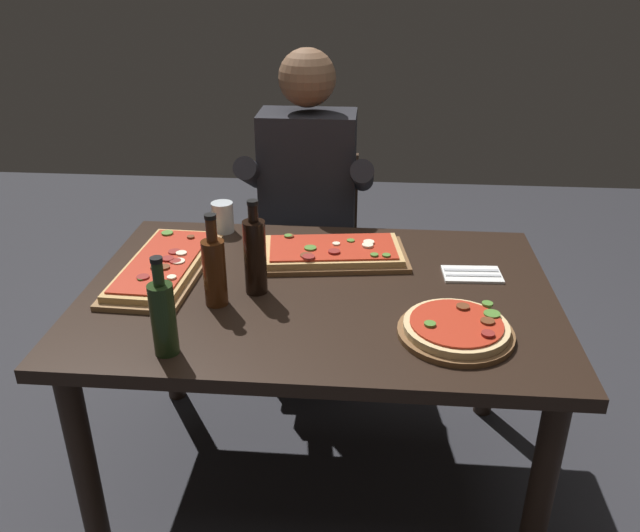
% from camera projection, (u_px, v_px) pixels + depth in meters
% --- Properties ---
extents(ground_plane, '(6.40, 6.40, 0.00)m').
position_uv_depth(ground_plane, '(319.00, 474.00, 2.26)').
color(ground_plane, '#2D2D33').
extents(dining_table, '(1.40, 0.96, 0.74)m').
position_uv_depth(dining_table, '(319.00, 316.00, 1.98)').
color(dining_table, black).
rests_on(dining_table, ground_plane).
extents(pizza_rectangular_front, '(0.51, 0.32, 0.05)m').
position_uv_depth(pizza_rectangular_front, '(333.00, 252.00, 2.12)').
color(pizza_rectangular_front, brown).
rests_on(pizza_rectangular_front, dining_table).
extents(pizza_rectangular_left, '(0.26, 0.55, 0.05)m').
position_uv_depth(pizza_rectangular_left, '(164.00, 266.00, 2.03)').
color(pizza_rectangular_left, olive).
rests_on(pizza_rectangular_left, dining_table).
extents(pizza_round_far, '(0.31, 0.31, 0.05)m').
position_uv_depth(pizza_round_far, '(456.00, 329.00, 1.69)').
color(pizza_round_far, brown).
rests_on(pizza_round_far, dining_table).
extents(wine_bottle_dark, '(0.07, 0.07, 0.27)m').
position_uv_depth(wine_bottle_dark, '(214.00, 269.00, 1.81)').
color(wine_bottle_dark, '#47230F').
rests_on(wine_bottle_dark, dining_table).
extents(oil_bottle_amber, '(0.06, 0.06, 0.26)m').
position_uv_depth(oil_bottle_amber, '(163.00, 316.00, 1.58)').
color(oil_bottle_amber, '#233819').
rests_on(oil_bottle_amber, dining_table).
extents(vinegar_bottle_green, '(0.07, 0.07, 0.29)m').
position_uv_depth(vinegar_bottle_green, '(255.00, 255.00, 1.87)').
color(vinegar_bottle_green, black).
rests_on(vinegar_bottle_green, dining_table).
extents(tumbler_near_camera, '(0.08, 0.08, 0.11)m').
position_uv_depth(tumbler_near_camera, '(223.00, 217.00, 2.30)').
color(tumbler_near_camera, silver).
rests_on(tumbler_near_camera, dining_table).
extents(napkin_cutlery_set, '(0.18, 0.12, 0.01)m').
position_uv_depth(napkin_cutlery_set, '(472.00, 274.00, 2.01)').
color(napkin_cutlery_set, white).
rests_on(napkin_cutlery_set, dining_table).
extents(diner_chair, '(0.44, 0.44, 0.87)m').
position_uv_depth(diner_chair, '(310.00, 246.00, 2.82)').
color(diner_chair, '#3D2B1E').
rests_on(diner_chair, ground_plane).
extents(seated_diner, '(0.53, 0.41, 1.33)m').
position_uv_depth(seated_diner, '(307.00, 201.00, 2.60)').
color(seated_diner, '#23232D').
rests_on(seated_diner, ground_plane).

